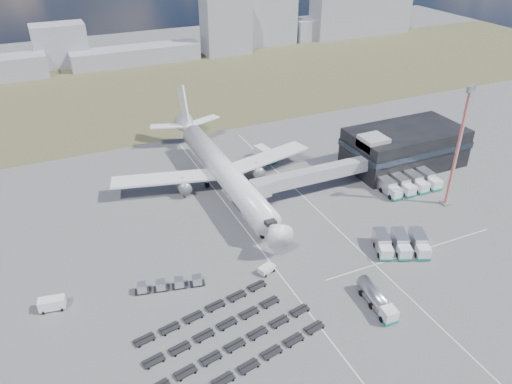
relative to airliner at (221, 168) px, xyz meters
name	(u,v)px	position (x,y,z in m)	size (l,w,h in m)	color
ground	(282,263)	(0.00, -32.38, -5.29)	(420.00, 420.00, 0.00)	#565659
grass_strip	(146,92)	(0.00, 77.62, -5.29)	(420.00, 90.00, 0.01)	brown
lane_markings	(318,242)	(9.77, -29.38, -5.29)	(47.12, 110.00, 0.01)	silver
terminal	(404,147)	(47.77, -8.41, -0.04)	(30.40, 16.40, 11.00)	black
jet_bridge	(304,177)	(15.90, -11.95, -0.24)	(30.30, 3.80, 7.05)	#939399
airliner	(221,168)	(0.00, 0.00, 0.00)	(51.59, 64.53, 17.62)	white
skyline	(106,42)	(-5.50, 119.27, 4.35)	(320.77, 23.94, 25.49)	#91939F
fuel_tanker	(377,299)	(9.27, -49.82, -3.70)	(3.31, 10.04, 3.19)	white
pushback_tug	(267,269)	(-4.00, -33.81, -4.58)	(3.13, 1.76, 1.43)	white
utility_van	(52,304)	(-41.49, -27.50, -4.14)	(4.32, 1.95, 2.30)	white
catering_truck	(265,155)	(15.85, 8.92, -3.64)	(3.92, 7.37, 3.22)	white
service_trucks_near	(401,244)	(23.29, -38.66, -3.64)	(12.11, 10.83, 3.03)	white
service_trucks_far	(409,183)	(40.87, -19.52, -3.58)	(14.41, 8.29, 3.14)	white
uld_row	(170,284)	(-21.78, -30.72, -4.26)	(12.53, 4.23, 1.73)	black
baggage_dollies	(224,339)	(-17.37, -46.27, -4.90)	(31.44, 20.91, 0.79)	black
floodlight_mast	(458,148)	(44.33, -28.61, 8.81)	(2.69, 2.17, 28.14)	red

